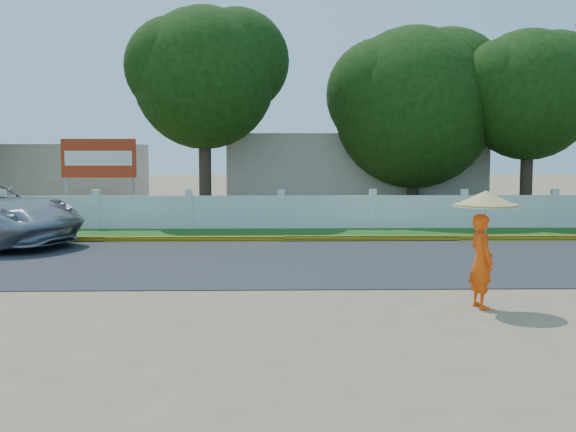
# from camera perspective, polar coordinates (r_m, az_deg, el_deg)

# --- Properties ---
(ground) EXTENTS (120.00, 120.00, 0.00)m
(ground) POSITION_cam_1_polar(r_m,az_deg,el_deg) (12.50, 0.23, -6.81)
(ground) COLOR #9E8460
(ground) RESTS_ON ground
(road) EXTENTS (60.00, 7.00, 0.02)m
(road) POSITION_cam_1_polar(r_m,az_deg,el_deg) (16.92, -0.21, -3.55)
(road) COLOR #38383A
(road) RESTS_ON ground
(grass_verge) EXTENTS (60.00, 3.50, 0.03)m
(grass_verge) POSITION_cam_1_polar(r_m,az_deg,el_deg) (22.12, -0.49, -1.43)
(grass_verge) COLOR #2D601E
(grass_verge) RESTS_ON ground
(curb) EXTENTS (40.00, 0.18, 0.16)m
(curb) POSITION_cam_1_polar(r_m,az_deg,el_deg) (20.42, -0.42, -1.81)
(curb) COLOR yellow
(curb) RESTS_ON ground
(fence) EXTENTS (40.00, 0.10, 1.10)m
(fence) POSITION_cam_1_polar(r_m,az_deg,el_deg) (23.51, -0.55, 0.29)
(fence) COLOR silver
(fence) RESTS_ON ground
(building_near) EXTENTS (10.00, 6.00, 3.20)m
(building_near) POSITION_cam_1_polar(r_m,az_deg,el_deg) (30.41, 4.93, 3.41)
(building_near) COLOR #B7AD99
(building_near) RESTS_ON ground
(building_far) EXTENTS (8.00, 5.00, 2.80)m
(building_far) POSITION_cam_1_polar(r_m,az_deg,el_deg) (32.69, -18.60, 2.94)
(building_far) COLOR #B7AD99
(building_far) RESTS_ON ground
(monk_with_parasol) EXTENTS (1.07, 1.07, 1.95)m
(monk_with_parasol) POSITION_cam_1_polar(r_m,az_deg,el_deg) (12.27, 15.19, -1.21)
(monk_with_parasol) COLOR #F34B0C
(monk_with_parasol) RESTS_ON ground
(billboard) EXTENTS (2.50, 0.13, 2.95)m
(billboard) POSITION_cam_1_polar(r_m,az_deg,el_deg) (25.19, -14.72, 4.08)
(billboard) COLOR gray
(billboard) RESTS_ON ground
(tree_row) EXTENTS (34.69, 6.74, 8.50)m
(tree_row) POSITION_cam_1_polar(r_m,az_deg,el_deg) (26.80, 7.45, 9.71)
(tree_row) COLOR #473828
(tree_row) RESTS_ON ground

